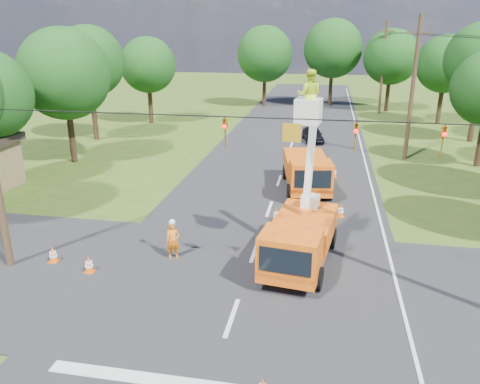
% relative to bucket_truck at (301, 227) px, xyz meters
% --- Properties ---
extents(ground, '(140.00, 140.00, 0.00)m').
position_rel_bucket_truck_xyz_m(ground, '(-1.93, 15.81, -1.66)').
color(ground, '#334F17').
rests_on(ground, ground).
extents(road_main, '(12.00, 100.00, 0.06)m').
position_rel_bucket_truck_xyz_m(road_main, '(-1.93, 15.81, -1.66)').
color(road_main, black).
rests_on(road_main, ground).
extents(road_cross, '(56.00, 10.00, 0.07)m').
position_rel_bucket_truck_xyz_m(road_cross, '(-1.93, -2.19, -1.66)').
color(road_cross, black).
rests_on(road_cross, ground).
extents(edge_line, '(0.12, 90.00, 0.02)m').
position_rel_bucket_truck_xyz_m(edge_line, '(3.67, 15.81, -1.66)').
color(edge_line, silver).
rests_on(edge_line, ground).
extents(bucket_truck, '(2.93, 6.04, 7.65)m').
position_rel_bucket_truck_xyz_m(bucket_truck, '(0.00, 0.00, 0.00)').
color(bucket_truck, orange).
rests_on(bucket_truck, ground).
extents(second_truck, '(3.18, 6.36, 2.28)m').
position_rel_bucket_truck_xyz_m(second_truck, '(-0.20, 9.35, -0.48)').
color(second_truck, orange).
rests_on(second_truck, ground).
extents(ground_worker, '(0.70, 0.62, 1.61)m').
position_rel_bucket_truck_xyz_m(ground_worker, '(-5.15, -0.42, -0.86)').
color(ground_worker, orange).
rests_on(ground_worker, ground).
extents(distant_car, '(2.18, 3.84, 1.23)m').
position_rel_bucket_truck_xyz_m(distant_car, '(-0.28, 22.24, -1.05)').
color(distant_car, black).
rests_on(distant_car, ground).
extents(traffic_cone_2, '(0.38, 0.38, 0.71)m').
position_rel_bucket_truck_xyz_m(traffic_cone_2, '(-1.41, 4.29, -1.30)').
color(traffic_cone_2, '#E2540B').
rests_on(traffic_cone_2, ground).
extents(traffic_cone_3, '(0.38, 0.38, 0.71)m').
position_rel_bucket_truck_xyz_m(traffic_cone_3, '(1.73, 5.44, -1.30)').
color(traffic_cone_3, '#E2540B').
rests_on(traffic_cone_3, ground).
extents(traffic_cone_4, '(0.38, 0.38, 0.71)m').
position_rel_bucket_truck_xyz_m(traffic_cone_4, '(-8.01, -2.16, -1.30)').
color(traffic_cone_4, '#E2540B').
rests_on(traffic_cone_4, ground).
extents(traffic_cone_5, '(0.38, 0.38, 0.71)m').
position_rel_bucket_truck_xyz_m(traffic_cone_5, '(-9.86, -1.64, -1.30)').
color(traffic_cone_5, '#E2540B').
rests_on(traffic_cone_5, ground).
extents(traffic_cone_7, '(0.38, 0.38, 0.71)m').
position_rel_bucket_truck_xyz_m(traffic_cone_7, '(1.44, 12.23, -1.30)').
color(traffic_cone_7, '#E2540B').
rests_on(traffic_cone_7, ground).
extents(pole_right_mid, '(1.80, 0.30, 10.00)m').
position_rel_bucket_truck_xyz_m(pole_right_mid, '(6.57, 17.81, 3.44)').
color(pole_right_mid, '#4C3823').
rests_on(pole_right_mid, ground).
extents(pole_right_far, '(1.80, 0.30, 10.00)m').
position_rel_bucket_truck_xyz_m(pole_right_far, '(6.57, 37.81, 3.44)').
color(pole_right_far, '#4C3823').
rests_on(pole_right_far, ground).
extents(signal_span, '(18.00, 0.29, 1.07)m').
position_rel_bucket_truck_xyz_m(signal_span, '(0.29, -2.20, 4.22)').
color(signal_span, black).
rests_on(signal_span, ground).
extents(tree_left_d, '(6.20, 6.20, 9.24)m').
position_rel_bucket_truck_xyz_m(tree_left_d, '(-16.93, 12.81, 4.46)').
color(tree_left_d, '#382616').
rests_on(tree_left_d, ground).
extents(tree_left_e, '(5.80, 5.80, 9.41)m').
position_rel_bucket_truck_xyz_m(tree_left_e, '(-18.73, 19.81, 4.83)').
color(tree_left_e, '#382616').
rests_on(tree_left_e, ground).
extents(tree_left_f, '(5.40, 5.40, 8.40)m').
position_rel_bucket_truck_xyz_m(tree_left_f, '(-16.73, 27.81, 4.02)').
color(tree_left_f, '#382616').
rests_on(tree_left_f, ground).
extents(tree_right_e, '(5.60, 5.60, 8.63)m').
position_rel_bucket_truck_xyz_m(tree_right_e, '(11.87, 32.81, 4.15)').
color(tree_right_e, '#382616').
rests_on(tree_right_e, ground).
extents(tree_far_a, '(6.60, 6.60, 9.50)m').
position_rel_bucket_truck_xyz_m(tree_far_a, '(-6.93, 40.81, 4.53)').
color(tree_far_a, '#382616').
rests_on(tree_far_a, ground).
extents(tree_far_b, '(7.00, 7.00, 10.32)m').
position_rel_bucket_truck_xyz_m(tree_far_b, '(1.07, 42.81, 5.14)').
color(tree_far_b, '#382616').
rests_on(tree_far_b, ground).
extents(tree_far_c, '(6.20, 6.20, 9.18)m').
position_rel_bucket_truck_xyz_m(tree_far_c, '(7.57, 39.81, 4.40)').
color(tree_far_c, '#382616').
rests_on(tree_far_c, ground).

